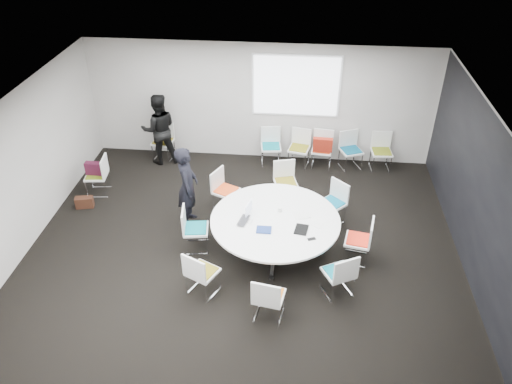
# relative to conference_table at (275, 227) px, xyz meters

# --- Properties ---
(room_shell) EXTENTS (8.08, 7.08, 2.88)m
(room_shell) POSITION_rel_conference_table_xyz_m (-0.50, 0.03, 0.85)
(room_shell) COLOR black
(room_shell) RESTS_ON ground
(conference_table) EXTENTS (2.33, 2.33, 0.73)m
(conference_table) POSITION_rel_conference_table_xyz_m (0.00, 0.00, 0.00)
(conference_table) COLOR silver
(conference_table) RESTS_ON ground
(projection_screen) EXTENTS (1.90, 0.03, 1.35)m
(projection_screen) POSITION_rel_conference_table_xyz_m (0.21, 3.49, 1.30)
(projection_screen) COLOR white
(projection_screen) RESTS_ON room_shell
(chair_ring_a) EXTENTS (0.52, 0.53, 0.88)m
(chair_ring_a) POSITION_rel_conference_table_xyz_m (1.50, -0.11, -0.28)
(chair_ring_a) COLOR silver
(chair_ring_a) RESTS_ON ground
(chair_ring_b) EXTENTS (0.64, 0.64, 0.88)m
(chair_ring_b) POSITION_rel_conference_table_xyz_m (1.06, 0.99, -0.28)
(chair_ring_b) COLOR silver
(chair_ring_b) RESTS_ON ground
(chair_ring_c) EXTENTS (0.56, 0.55, 0.88)m
(chair_ring_c) POSITION_rel_conference_table_xyz_m (0.11, 1.66, -0.28)
(chair_ring_c) COLOR silver
(chair_ring_c) RESTS_ON ground
(chair_ring_d) EXTENTS (0.60, 0.61, 0.88)m
(chair_ring_d) POSITION_rel_conference_table_xyz_m (-1.10, 1.24, -0.28)
(chair_ring_d) COLOR silver
(chair_ring_d) RESTS_ON ground
(chair_ring_e) EXTENTS (0.51, 0.52, 0.88)m
(chair_ring_e) POSITION_rel_conference_table_xyz_m (-1.46, -0.07, -0.28)
(chair_ring_e) COLOR silver
(chair_ring_e) RESTS_ON ground
(chair_ring_f) EXTENTS (0.61, 0.61, 0.88)m
(chair_ring_f) POSITION_rel_conference_table_xyz_m (-1.12, -1.19, -0.28)
(chair_ring_f) COLOR silver
(chair_ring_f) RESTS_ON ground
(chair_ring_g) EXTENTS (0.53, 0.52, 0.88)m
(chair_ring_g) POSITION_rel_conference_table_xyz_m (0.01, -1.63, -0.28)
(chair_ring_g) COLOR silver
(chair_ring_g) RESTS_ON ground
(chair_ring_h) EXTENTS (0.62, 0.61, 0.88)m
(chair_ring_h) POSITION_rel_conference_table_xyz_m (1.12, -0.99, -0.28)
(chair_ring_h) COLOR silver
(chair_ring_h) RESTS_ON ground
(chair_back_a) EXTENTS (0.52, 0.50, 0.88)m
(chair_back_a) POSITION_rel_conference_table_xyz_m (-0.31, 3.19, -0.28)
(chair_back_a) COLOR silver
(chair_back_a) RESTS_ON ground
(chair_back_b) EXTENTS (0.54, 0.53, 0.88)m
(chair_back_b) POSITION_rel_conference_table_xyz_m (0.36, 3.17, -0.28)
(chair_back_b) COLOR silver
(chair_back_b) RESTS_ON ground
(chair_back_c) EXTENTS (0.51, 0.50, 0.88)m
(chair_back_c) POSITION_rel_conference_table_xyz_m (0.89, 3.16, -0.28)
(chair_back_c) COLOR silver
(chair_back_c) RESTS_ON ground
(chair_back_d) EXTENTS (0.59, 0.59, 0.88)m
(chair_back_d) POSITION_rel_conference_table_xyz_m (1.56, 3.19, -0.28)
(chair_back_d) COLOR silver
(chair_back_d) RESTS_ON ground
(chair_back_e) EXTENTS (0.49, 0.48, 0.88)m
(chair_back_e) POSITION_rel_conference_table_xyz_m (2.26, 3.19, -0.28)
(chair_back_e) COLOR silver
(chair_back_e) RESTS_ON ground
(chair_spare_left) EXTENTS (0.50, 0.51, 0.88)m
(chair_spare_left) POSITION_rel_conference_table_xyz_m (-3.93, 1.55, -0.28)
(chair_spare_left) COLOR silver
(chair_spare_left) RESTS_ON ground
(chair_person_back) EXTENTS (0.52, 0.51, 0.88)m
(chair_person_back) POSITION_rel_conference_table_xyz_m (-2.91, 3.19, -0.28)
(chair_person_back) COLOR silver
(chair_person_back) RESTS_ON ground
(person_main) EXTENTS (0.48, 0.66, 1.68)m
(person_main) POSITION_rel_conference_table_xyz_m (-1.75, 0.72, 0.29)
(person_main) COLOR black
(person_main) RESTS_ON ground
(person_back) EXTENTS (1.00, 0.89, 1.71)m
(person_back) POSITION_rel_conference_table_xyz_m (-2.91, 3.03, 0.31)
(person_back) COLOR black
(person_back) RESTS_ON ground
(laptop) EXTENTS (0.30, 0.40, 0.03)m
(laptop) POSITION_rel_conference_table_xyz_m (-0.51, -0.13, 0.19)
(laptop) COLOR #333338
(laptop) RESTS_ON conference_table
(laptop_lid) EXTENTS (0.09, 0.29, 0.22)m
(laptop_lid) POSITION_rel_conference_table_xyz_m (-0.49, 0.10, 0.31)
(laptop_lid) COLOR silver
(laptop_lid) RESTS_ON conference_table
(notebook_black) EXTENTS (0.27, 0.33, 0.02)m
(notebook_black) POSITION_rel_conference_table_xyz_m (0.47, -0.27, 0.19)
(notebook_black) COLOR black
(notebook_black) RESTS_ON conference_table
(tablet_folio) EXTENTS (0.26, 0.20, 0.03)m
(tablet_folio) POSITION_rel_conference_table_xyz_m (-0.18, -0.35, 0.19)
(tablet_folio) COLOR navy
(tablet_folio) RESTS_ON conference_table
(papers_right) EXTENTS (0.35, 0.30, 0.00)m
(papers_right) POSITION_rel_conference_table_xyz_m (0.49, 0.15, 0.18)
(papers_right) COLOR silver
(papers_right) RESTS_ON conference_table
(papers_front) EXTENTS (0.36, 0.32, 0.00)m
(papers_front) POSITION_rel_conference_table_xyz_m (0.70, -0.05, 0.18)
(papers_front) COLOR white
(papers_front) RESTS_ON conference_table
(cup) EXTENTS (0.08, 0.08, 0.09)m
(cup) POSITION_rel_conference_table_xyz_m (0.07, 0.24, 0.22)
(cup) COLOR white
(cup) RESTS_ON conference_table
(phone) EXTENTS (0.16, 0.12, 0.01)m
(phone) POSITION_rel_conference_table_xyz_m (0.65, -0.51, 0.18)
(phone) COLOR black
(phone) RESTS_ON conference_table
(maroon_bag) EXTENTS (0.40, 0.15, 0.28)m
(maroon_bag) POSITION_rel_conference_table_xyz_m (-3.94, 1.55, 0.07)
(maroon_bag) COLOR #3F1124
(maroon_bag) RESTS_ON chair_spare_left
(brown_bag) EXTENTS (0.39, 0.23, 0.24)m
(brown_bag) POSITION_rel_conference_table_xyz_m (-4.05, 1.00, -0.43)
(brown_bag) COLOR #341A10
(brown_bag) RESTS_ON ground
(red_jacket) EXTENTS (0.45, 0.18, 0.36)m
(red_jacket) POSITION_rel_conference_table_xyz_m (0.88, 2.94, 0.15)
(red_jacket) COLOR #A82514
(red_jacket) RESTS_ON chair_back_c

